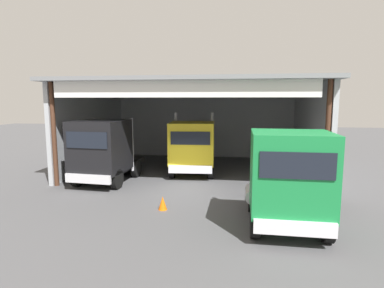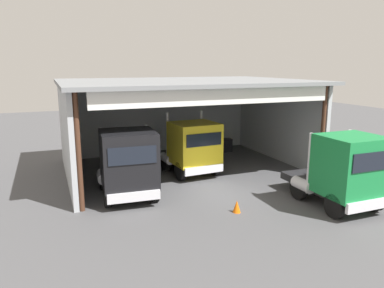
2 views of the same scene
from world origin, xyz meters
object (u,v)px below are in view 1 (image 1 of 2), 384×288
at_px(truck_black_center_left_bay, 103,150).
at_px(truck_green_center_right_bay, 288,179).
at_px(oil_drum, 270,155).
at_px(tool_cart, 264,156).
at_px(traffic_cone, 163,203).
at_px(truck_yellow_right_bay, 192,147).

height_order(truck_black_center_left_bay, truck_green_center_right_bay, truck_black_center_left_bay).
bearing_deg(truck_green_center_right_bay, oil_drum, -92.70).
bearing_deg(truck_black_center_left_bay, tool_cart, -137.54).
relative_size(truck_green_center_right_bay, tool_cart, 5.07).
bearing_deg(truck_green_center_right_bay, traffic_cone, -15.41).
bearing_deg(truck_black_center_left_bay, traffic_cone, 143.02).
xyz_separation_m(truck_green_center_right_bay, traffic_cone, (-4.72, 1.32, -1.53)).
bearing_deg(truck_black_center_left_bay, truck_yellow_right_bay, -145.60).
relative_size(truck_black_center_left_bay, truck_yellow_right_bay, 1.11).
distance_m(truck_green_center_right_bay, oil_drum, 12.59).
bearing_deg(truck_yellow_right_bay, tool_cart, -138.94).
bearing_deg(tool_cart, truck_yellow_right_bay, -135.01).
distance_m(truck_black_center_left_bay, truck_yellow_right_bay, 5.14).
height_order(truck_black_center_left_bay, traffic_cone, truck_black_center_left_bay).
distance_m(tool_cart, traffic_cone, 11.84).
bearing_deg(traffic_cone, truck_green_center_right_bay, -15.65).
height_order(oil_drum, tool_cart, tool_cart).
relative_size(truck_green_center_right_bay, oil_drum, 5.70).
relative_size(truck_yellow_right_bay, truck_green_center_right_bay, 0.97).
xyz_separation_m(truck_yellow_right_bay, oil_drum, (5.07, 5.01, -1.27)).
height_order(truck_green_center_right_bay, oil_drum, truck_green_center_right_bay).
height_order(truck_yellow_right_bay, tool_cart, truck_yellow_right_bay).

